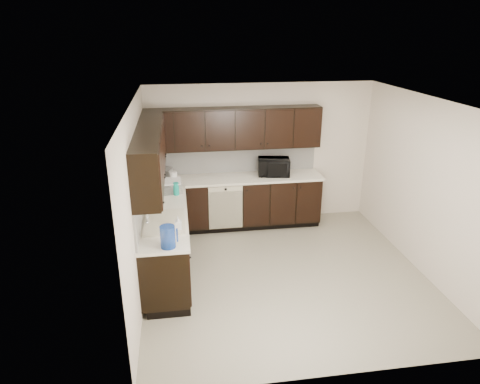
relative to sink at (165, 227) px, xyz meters
name	(u,v)px	position (x,y,z in m)	size (l,w,h in m)	color
floor	(285,273)	(1.68, 0.01, -0.88)	(4.00, 4.00, 0.00)	gray
ceiling	(292,102)	(1.68, 0.01, 1.62)	(4.00, 4.00, 0.00)	white
wall_back	(260,154)	(1.68, 2.01, 0.37)	(4.00, 0.02, 2.50)	beige
wall_left	(138,202)	(-0.32, 0.01, 0.37)	(0.02, 4.00, 2.50)	beige
wall_right	(424,187)	(3.68, 0.01, 0.37)	(0.02, 4.00, 2.50)	beige
wall_front	(342,271)	(1.68, -1.99, 0.37)	(4.00, 0.02, 2.50)	beige
lower_cabinets	(209,220)	(0.67, 1.12, -0.47)	(3.00, 2.80, 0.90)	black
countertop	(208,192)	(0.67, 1.12, 0.04)	(3.03, 2.83, 0.04)	silver
backsplash	(194,173)	(0.46, 1.33, 0.30)	(3.00, 2.80, 0.48)	silver
upper_cabinets	(200,139)	(0.58, 1.22, 0.89)	(3.00, 2.80, 0.70)	black
dishwasher	(226,205)	(0.98, 1.42, -0.33)	(0.58, 0.04, 0.78)	beige
sink	(165,227)	(0.00, 0.00, 0.00)	(0.54, 0.82, 0.42)	beige
microwave	(274,167)	(1.87, 1.72, 0.21)	(0.54, 0.37, 0.30)	black
soap_bottle_a	(178,223)	(0.18, -0.24, 0.15)	(0.09, 0.09, 0.19)	gray
soap_bottle_b	(156,191)	(-0.13, 0.93, 0.17)	(0.09, 0.09, 0.23)	gray
toaster_oven	(162,174)	(-0.07, 1.74, 0.16)	(0.33, 0.24, 0.21)	#ADADAF
storage_bin	(166,187)	(0.01, 1.15, 0.15)	(0.46, 0.34, 0.18)	silver
blue_pitcher	(168,237)	(0.06, -0.69, 0.19)	(0.18, 0.18, 0.27)	#103798
teal_tumbler	(176,189)	(0.17, 1.01, 0.16)	(0.09, 0.09, 0.20)	#0D9882
paper_towel_roll	(174,179)	(0.13, 1.36, 0.19)	(0.12, 0.12, 0.26)	silver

